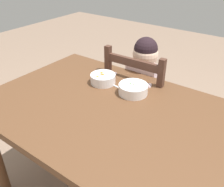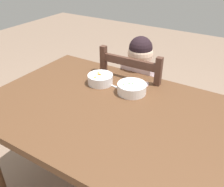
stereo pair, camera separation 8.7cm
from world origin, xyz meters
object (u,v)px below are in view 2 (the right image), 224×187
object	(u,v)px
dining_table	(116,125)
dining_chair	(136,104)
bowl_of_peas	(132,88)
spoon	(111,85)
child_figure	(137,83)
bowl_of_carrots	(100,79)

from	to	relation	value
dining_table	dining_chair	size ratio (longest dim) A/B	1.58
bowl_of_peas	spoon	size ratio (longest dim) A/B	1.19
dining_table	bowl_of_peas	bearing A→B (deg)	94.78
dining_chair	spoon	distance (m)	0.41
child_figure	spoon	world-z (taller)	child_figure
bowl_of_carrots	spoon	distance (m)	0.08
child_figure	bowl_of_carrots	size ratio (longest dim) A/B	6.20
bowl_of_carrots	spoon	size ratio (longest dim) A/B	1.11
dining_chair	spoon	xyz separation A→B (m)	(-0.04, -0.29, 0.29)
dining_chair	bowl_of_peas	distance (m)	0.45
dining_chair	child_figure	distance (m)	0.19
bowl_of_peas	bowl_of_carrots	bearing A→B (deg)	-180.00
bowl_of_peas	bowl_of_carrots	distance (m)	0.22
bowl_of_peas	spoon	world-z (taller)	bowl_of_peas
spoon	dining_chair	bearing A→B (deg)	82.99
bowl_of_carrots	spoon	bearing A→B (deg)	7.33
bowl_of_carrots	spoon	xyz separation A→B (m)	(0.07, 0.01, -0.03)
dining_chair	child_figure	xyz separation A→B (m)	(-0.00, -0.01, 0.19)
dining_table	bowl_of_carrots	size ratio (longest dim) A/B	9.32
dining_table	child_figure	distance (m)	0.51
child_figure	bowl_of_peas	bearing A→B (deg)	-69.81
bowl_of_peas	child_figure	bearing A→B (deg)	110.19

